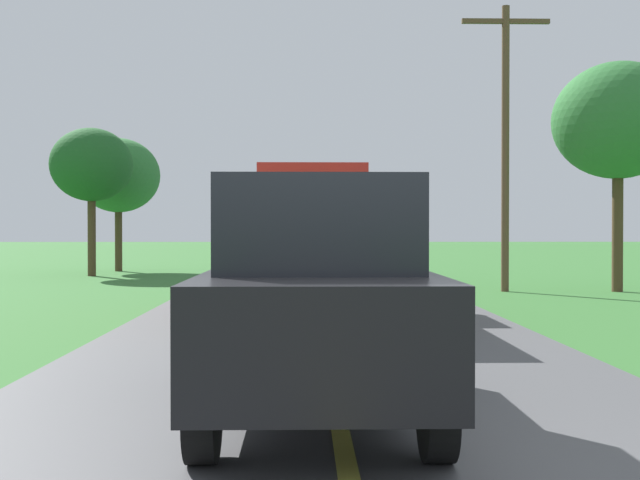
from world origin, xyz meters
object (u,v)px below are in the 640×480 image
(banana_truck_near, at_px, (313,237))
(utility_pole_roadside, at_px, (505,136))
(roadside_tree_far_left, at_px, (91,165))
(roadside_tree_near_left, at_px, (118,176))
(banana_truck_far, at_px, (320,234))
(roadside_tree_mid_right, at_px, (618,121))
(following_car, at_px, (317,297))

(banana_truck_near, distance_m, utility_pole_roadside, 8.13)
(utility_pole_roadside, bearing_deg, banana_truck_near, -131.36)
(banana_truck_near, distance_m, roadside_tree_far_left, 15.17)
(roadside_tree_near_left, relative_size, roadside_tree_far_left, 1.00)
(roadside_tree_near_left, distance_m, roadside_tree_far_left, 3.20)
(banana_truck_far, relative_size, roadside_tree_mid_right, 0.97)
(utility_pole_roadside, distance_m, roadside_tree_mid_right, 2.94)
(roadside_tree_far_left, bearing_deg, utility_pole_roadside, -29.44)
(roadside_tree_far_left, bearing_deg, banana_truck_near, -59.67)
(utility_pole_roadside, relative_size, roadside_tree_mid_right, 1.25)
(utility_pole_roadside, relative_size, roadside_tree_near_left, 1.44)
(banana_truck_far, distance_m, utility_pole_roadside, 8.13)
(banana_truck_far, height_order, utility_pole_roadside, utility_pole_roadside)
(roadside_tree_mid_right, bearing_deg, banana_truck_near, -144.73)
(banana_truck_far, height_order, roadside_tree_near_left, roadside_tree_near_left)
(banana_truck_far, xyz_separation_m, roadside_tree_far_left, (-7.94, 1.04, 2.38))
(banana_truck_near, xyz_separation_m, following_car, (-0.06, -8.27, -0.40))
(banana_truck_near, height_order, utility_pole_roadside, utility_pole_roadside)
(roadside_tree_near_left, bearing_deg, utility_pole_roadside, -39.64)
(banana_truck_far, height_order, roadside_tree_far_left, roadside_tree_far_left)
(banana_truck_far, relative_size, utility_pole_roadside, 0.78)
(banana_truck_far, bearing_deg, utility_pole_roadside, -52.29)
(banana_truck_far, relative_size, roadside_tree_far_left, 1.13)
(banana_truck_far, bearing_deg, roadside_tree_far_left, 172.53)
(utility_pole_roadside, xyz_separation_m, following_car, (-5.16, -14.06, -2.98))
(banana_truck_near, xyz_separation_m, roadside_tree_near_left, (-7.38, 16.13, 2.25))
(banana_truck_far, distance_m, roadside_tree_far_left, 8.36)
(roadside_tree_far_left, bearing_deg, banana_truck_far, -7.47)
(banana_truck_near, relative_size, roadside_tree_far_left, 1.13)
(banana_truck_near, xyz_separation_m, utility_pole_roadside, (5.10, 5.79, 2.58))
(roadside_tree_far_left, bearing_deg, roadside_tree_mid_right, -25.01)
(utility_pole_roadside, distance_m, roadside_tree_far_left, 14.54)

